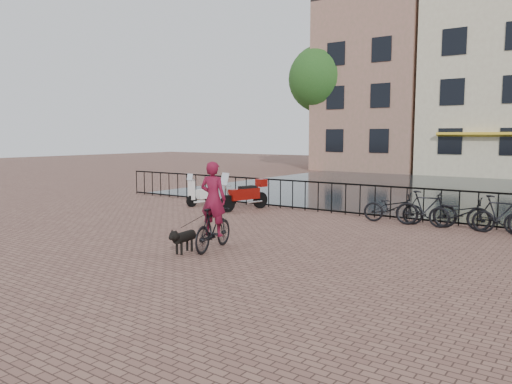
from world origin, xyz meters
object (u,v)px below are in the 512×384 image
Objects in this scene: dog at (184,240)px; motorcycle at (244,191)px; scooter at (203,189)px; cyclist at (213,211)px.

motorcycle is at bearing 107.76° from dog.
motorcycle is 1.92m from scooter.
scooter is (-1.92, 0.05, -0.06)m from motorcycle.
scooter is (-4.94, 5.25, -0.27)m from cyclist.
cyclist reaches higher than dog.
cyclist is at bearing -35.32° from scooter.
dog is at bearing -50.30° from motorcycle.
cyclist is at bearing 52.95° from dog.
cyclist is at bearing -45.04° from motorcycle.
cyclist is 2.69× the size of dog.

